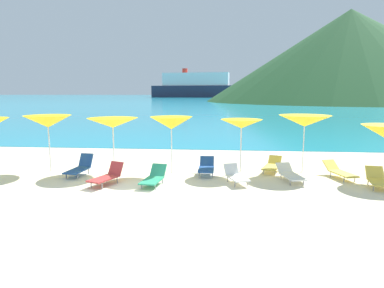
# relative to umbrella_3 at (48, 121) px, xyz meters

# --- Properties ---
(ground_plane) EXTENTS (50.00, 100.00, 0.30)m
(ground_plane) POSITION_rel_umbrella_3_xyz_m (4.01, 6.84, -2.25)
(ground_plane) COLOR beige
(ocean_water) EXTENTS (650.00, 440.00, 0.02)m
(ocean_water) POSITION_rel_umbrella_3_xyz_m (4.01, 225.74, -2.09)
(ocean_water) COLOR teal
(ocean_water) RESTS_ON ground_plane
(headland_hill) EXTENTS (101.40, 101.40, 32.41)m
(headland_hill) POSITION_rel_umbrella_3_xyz_m (51.84, 113.99, 14.10)
(headland_hill) COLOR #235128
(headland_hill) RESTS_ON ground_plane
(umbrella_3) EXTENTS (1.97, 1.97, 2.35)m
(umbrella_3) POSITION_rel_umbrella_3_xyz_m (0.00, 0.00, 0.00)
(umbrella_3) COLOR silver
(umbrella_3) RESTS_ON ground_plane
(umbrella_4) EXTENTS (2.10, 2.10, 2.25)m
(umbrella_4) POSITION_rel_umbrella_3_xyz_m (2.71, 0.20, -0.06)
(umbrella_4) COLOR silver
(umbrella_4) RESTS_ON ground_plane
(umbrella_5) EXTENTS (1.74, 1.74, 2.32)m
(umbrella_5) POSITION_rel_umbrella_3_xyz_m (5.19, 0.08, -0.03)
(umbrella_5) COLOR silver
(umbrella_5) RESTS_ON ground_plane
(umbrella_6) EXTENTS (1.82, 1.82, 2.20)m
(umbrella_6) POSITION_rel_umbrella_3_xyz_m (8.02, 0.56, -0.09)
(umbrella_6) COLOR silver
(umbrella_6) RESTS_ON ground_plane
(umbrella_7) EXTENTS (2.28, 2.28, 2.38)m
(umbrella_7) POSITION_rel_umbrella_3_xyz_m (10.59, 0.73, 0.04)
(umbrella_7) COLOR silver
(umbrella_7) RESTS_ON ground_plane
(lounge_chair_0) EXTENTS (0.61, 1.39, 0.66)m
(lounge_chair_0) POSITION_rel_umbrella_3_xyz_m (6.62, -0.10, -1.78)
(lounge_chair_0) COLOR #1E478C
(lounge_chair_0) RESTS_ON ground_plane
(lounge_chair_1) EXTENTS (0.96, 1.41, 0.62)m
(lounge_chair_1) POSITION_rel_umbrella_3_xyz_m (7.76, -1.25, -1.81)
(lounge_chair_1) COLOR white
(lounge_chair_1) RESTS_ON ground_plane
(lounge_chair_2) EXTENTS (0.92, 1.69, 0.55)m
(lounge_chair_2) POSITION_rel_umbrella_3_xyz_m (9.80, -0.77, -1.83)
(lounge_chair_2) COLOR white
(lounge_chair_2) RESTS_ON ground_plane
(lounge_chair_4) EXTENTS (0.83, 1.52, 0.63)m
(lounge_chair_4) POSITION_rel_umbrella_3_xyz_m (12.71, -1.34, -1.81)
(lounge_chair_4) COLOR #D8BF4C
(lounge_chair_4) RESTS_ON ground_plane
(lounge_chair_5) EXTENTS (0.77, 1.59, 0.63)m
(lounge_chair_5) POSITION_rel_umbrella_3_xyz_m (4.81, -1.74, -1.83)
(lounge_chair_5) COLOR #268C66
(lounge_chair_5) RESTS_ON ground_plane
(lounge_chair_7) EXTENTS (0.69, 1.56, 0.78)m
(lounge_chair_7) POSITION_rel_umbrella_3_xyz_m (1.57, -0.63, -1.77)
(lounge_chair_7) COLOR #1E478C
(lounge_chair_7) RESTS_ON ground_plane
(lounge_chair_9) EXTENTS (1.03, 1.62, 0.58)m
(lounge_chair_9) POSITION_rel_umbrella_3_xyz_m (9.34, 0.66, -1.82)
(lounge_chair_9) COLOR #D8BF4C
(lounge_chair_9) RESTS_ON ground_plane
(lounge_chair_10) EXTENTS (1.03, 1.52, 0.74)m
(lounge_chair_10) POSITION_rel_umbrella_3_xyz_m (3.13, -1.87, -1.77)
(lounge_chair_10) COLOR #A53333
(lounge_chair_10) RESTS_ON ground_plane
(lounge_chair_11) EXTENTS (0.95, 1.75, 0.56)m
(lounge_chair_11) POSITION_rel_umbrella_3_xyz_m (11.80, -0.11, -1.83)
(lounge_chair_11) COLOR #D8BF4C
(lounge_chair_11) RESTS_ON ground_plane
(cruise_ship) EXTENTS (60.92, 17.61, 19.46)m
(cruise_ship) POSITION_rel_umbrella_3_xyz_m (-11.43, 216.22, 5.21)
(cruise_ship) COLOR #262D47
(cruise_ship) RESTS_ON ocean_water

